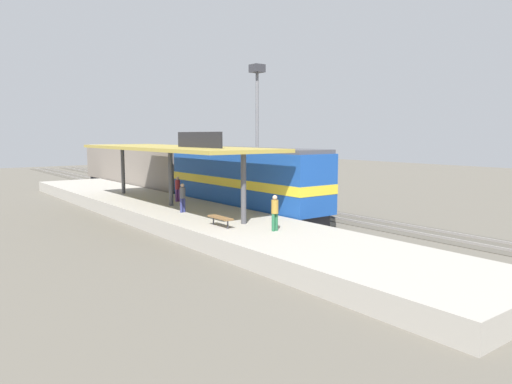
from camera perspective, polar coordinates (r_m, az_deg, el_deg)
ground_plane at (r=34.75m, az=-0.37°, el=-2.12°), size 120.00×120.00×0.00m
track_near at (r=33.60m, az=-3.10°, el=-2.38°), size 3.20×110.00×0.16m
track_far at (r=36.35m, az=2.91°, el=-1.68°), size 3.20×110.00×0.16m
platform at (r=31.22m, az=-10.12°, el=-2.41°), size 6.00×44.00×0.90m
station_canopy at (r=30.75m, az=-10.20°, el=5.10°), size 5.20×18.00×4.70m
platform_bench at (r=23.56m, az=-4.30°, el=-3.13°), size 0.44×1.70×0.50m
locomotive at (r=31.98m, az=-1.50°, el=1.45°), size 2.93×14.43×4.44m
passenger_carriage_single at (r=47.73m, az=-14.25°, el=2.91°), size 2.90×20.00×4.24m
light_mast at (r=43.59m, az=0.13°, el=10.77°), size 1.10×1.10×11.70m
person_waiting at (r=28.12m, az=-8.81°, el=-0.51°), size 0.34×0.34×1.71m
person_walking at (r=22.42m, az=2.28°, el=-2.30°), size 0.34×0.34×1.71m
person_boarding at (r=32.81m, az=-9.40°, el=0.52°), size 0.34×0.34×1.71m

